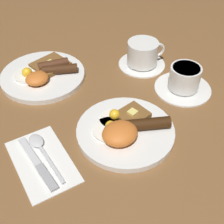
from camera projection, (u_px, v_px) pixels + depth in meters
name	position (u px, v px, depth m)	size (l,w,h in m)	color
ground_plane	(125.00, 134.00, 0.75)	(3.00, 3.00, 0.00)	brown
breakfast_plate_near	(125.00, 130.00, 0.74)	(0.23, 0.23, 0.05)	white
breakfast_plate_far	(44.00, 74.00, 0.90)	(0.24, 0.24, 0.04)	white
teacup_near	(184.00, 80.00, 0.85)	(0.16, 0.16, 0.07)	white
teacup_far	(143.00, 55.00, 0.94)	(0.14, 0.14, 0.08)	white
napkin	(42.00, 161.00, 0.68)	(0.11, 0.19, 0.01)	white
knife	(39.00, 165.00, 0.67)	(0.02, 0.17, 0.01)	silver
spoon	(39.00, 146.00, 0.71)	(0.03, 0.16, 0.01)	silver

